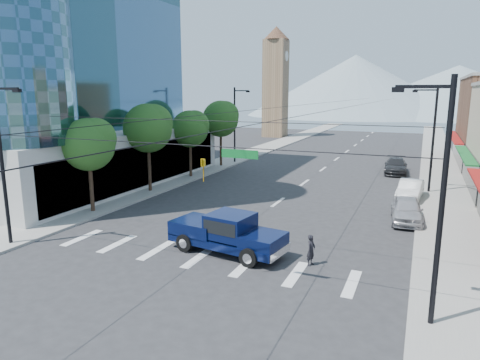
{
  "coord_description": "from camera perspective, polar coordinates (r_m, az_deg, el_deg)",
  "views": [
    {
      "loc": [
        10.02,
        -16.85,
        8.41
      ],
      "look_at": [
        -0.37,
        7.35,
        3.0
      ],
      "focal_mm": 32.0,
      "sensor_mm": 36.0,
      "label": 1
    }
  ],
  "objects": [
    {
      "name": "sidewalk_right",
      "position": [
        57.5,
        24.97,
        2.18
      ],
      "size": [
        4.0,
        120.0,
        0.15
      ],
      "primitive_type": "cube",
      "color": "gray",
      "rests_on": "ground"
    },
    {
      "name": "parked_car_mid",
      "position": [
        36.61,
        21.74,
        -1.25
      ],
      "size": [
        2.07,
        4.9,
        1.57
      ],
      "primitive_type": "imported",
      "rotation": [
        0.0,
        0.0,
        -0.09
      ],
      "color": "white",
      "rests_on": "ground"
    },
    {
      "name": "parked_car_near",
      "position": [
        30.31,
        21.34,
        -3.72
      ],
      "size": [
        2.31,
        4.94,
        1.63
      ],
      "primitive_type": "imported",
      "rotation": [
        0.0,
        0.0,
        0.08
      ],
      "color": "#B5B4B9",
      "rests_on": "ground"
    },
    {
      "name": "signal_rig",
      "position": [
        19.03,
        -8.38,
        0.07
      ],
      "size": [
        21.8,
        0.2,
        9.0
      ],
      "color": "black",
      "rests_on": "ground"
    },
    {
      "name": "clock_tower",
      "position": [
        83.22,
        4.78,
        13.11
      ],
      "size": [
        4.8,
        4.8,
        20.4
      ],
      "color": "#8C6B4C",
      "rests_on": "ground"
    },
    {
      "name": "lamp_pole_ne",
      "position": [
        39.01,
        24.21,
        5.49
      ],
      "size": [
        2.0,
        0.25,
        9.0
      ],
      "color": "black",
      "rests_on": "ground"
    },
    {
      "name": "mountain_right",
      "position": [
        177.14,
        26.96,
        10.57
      ],
      "size": [
        90.0,
        90.0,
        18.0
      ],
      "primitive_type": "cone",
      "color": "gray",
      "rests_on": "ground"
    },
    {
      "name": "tree_midnear",
      "position": [
        36.74,
        -11.96,
        6.96
      ],
      "size": [
        4.09,
        4.09,
        7.52
      ],
      "color": "black",
      "rests_on": "ground"
    },
    {
      "name": "pedestrian",
      "position": [
        21.65,
        9.45,
        -9.2
      ],
      "size": [
        0.5,
        0.64,
        1.56
      ],
      "primitive_type": "imported",
      "rotation": [
        0.0,
        0.0,
        1.32
      ],
      "color": "black",
      "rests_on": "ground"
    },
    {
      "name": "parked_car_far",
      "position": [
        47.96,
        20.05,
        1.77
      ],
      "size": [
        2.53,
        5.63,
        1.6
      ],
      "primitive_type": "imported",
      "rotation": [
        0.0,
        0.0,
        0.05
      ],
      "color": "#2B2B2D",
      "rests_on": "ground"
    },
    {
      "name": "office_tower",
      "position": [
        47.91,
        -27.69,
        17.59
      ],
      "size": [
        29.5,
        27.0,
        30.0
      ],
      "color": "#B7B7B2",
      "rests_on": "ground"
    },
    {
      "name": "sidewalk_left",
      "position": [
        61.54,
        2.05,
        3.82
      ],
      "size": [
        4.0,
        120.0,
        0.15
      ],
      "primitive_type": "cube",
      "color": "gray",
      "rests_on": "ground"
    },
    {
      "name": "mountain_left",
      "position": [
        168.74,
        15.05,
        12.1
      ],
      "size": [
        80.0,
        80.0,
        22.0
      ],
      "primitive_type": "cone",
      "color": "gray",
      "rests_on": "ground"
    },
    {
      "name": "pickup_truck",
      "position": [
        22.89,
        -1.8,
        -6.93
      ],
      "size": [
        6.68,
        3.23,
        2.17
      ],
      "rotation": [
        0.0,
        0.0,
        -0.15
      ],
      "color": "#08123C",
      "rests_on": "ground"
    },
    {
      "name": "lamp_pole_nw",
      "position": [
        51.33,
        -0.59,
        7.73
      ],
      "size": [
        2.0,
        0.25,
        9.0
      ],
      "color": "black",
      "rests_on": "ground"
    },
    {
      "name": "tree_near",
      "position": [
        31.36,
        -19.29,
        4.7
      ],
      "size": [
        3.65,
        3.64,
        6.71
      ],
      "color": "black",
      "rests_on": "ground"
    },
    {
      "name": "tree_far",
      "position": [
        48.83,
        -2.41,
        8.29
      ],
      "size": [
        4.09,
        4.09,
        7.52
      ],
      "color": "black",
      "rests_on": "ground"
    },
    {
      "name": "ground",
      "position": [
        21.33,
        -7.03,
        -11.7
      ],
      "size": [
        160.0,
        160.0,
        0.0
      ],
      "primitive_type": "plane",
      "color": "#28282B",
      "rests_on": "ground"
    },
    {
      "name": "tree_midfar",
      "position": [
        42.68,
        -6.5,
        6.94
      ],
      "size": [
        3.65,
        3.64,
        6.71
      ],
      "color": "black",
      "rests_on": "ground"
    }
  ]
}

